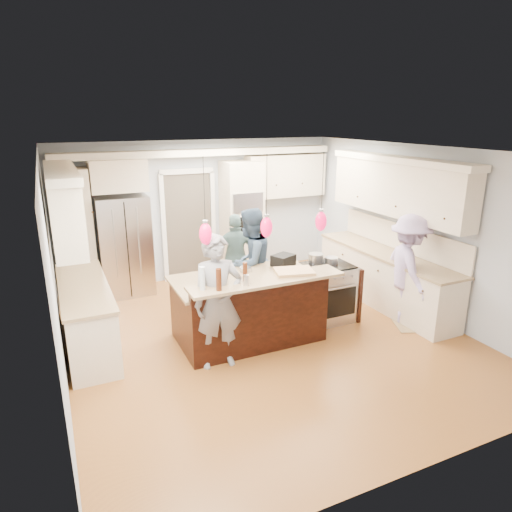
{
  "coord_description": "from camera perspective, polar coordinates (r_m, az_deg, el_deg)",
  "views": [
    {
      "loc": [
        -2.68,
        -5.5,
        3.14
      ],
      "look_at": [
        0.0,
        0.35,
        1.15
      ],
      "focal_mm": 32.0,
      "sensor_mm": 36.0,
      "label": 1
    }
  ],
  "objects": [
    {
      "name": "person_far_left",
      "position": [
        7.3,
        -0.74,
        -0.84
      ],
      "size": [
        1.07,
        1.0,
        1.76
      ],
      "primitive_type": "imported",
      "rotation": [
        0.0,
        0.0,
        3.65
      ],
      "color": "#344A65",
      "rests_on": "ground"
    },
    {
      "name": "floor_rug",
      "position": [
        7.82,
        18.91,
        -7.43
      ],
      "size": [
        1.02,
        1.18,
        0.01
      ],
      "primitive_type": "cube",
      "rotation": [
        0.0,
        0.0,
        -0.4
      ],
      "color": "#998253",
      "rests_on": "ground"
    },
    {
      "name": "beer_bottle_c",
      "position": [
        5.8,
        -1.38,
        -1.95
      ],
      "size": [
        0.06,
        0.06,
        0.24
      ],
      "primitive_type": "cylinder",
      "rotation": [
        0.0,
        0.0,
        -0.01
      ],
      "color": "#451D0C",
      "rests_on": "kitchen_island"
    },
    {
      "name": "room_shell",
      "position": [
        6.26,
        1.34,
        4.99
      ],
      "size": [
        5.54,
        6.04,
        2.72
      ],
      "color": "#B2BCC6",
      "rests_on": "ground"
    },
    {
      "name": "kitchen_island",
      "position": [
        6.63,
        -0.93,
        -6.39
      ],
      "size": [
        2.1,
        1.46,
        1.12
      ],
      "color": "black",
      "rests_on": "ground"
    },
    {
      "name": "cutting_board",
      "position": [
        6.13,
        4.78,
        -1.92
      ],
      "size": [
        0.58,
        0.47,
        0.04
      ],
      "primitive_type": "cube",
      "rotation": [
        0.0,
        0.0,
        -0.25
      ],
      "color": "tan",
      "rests_on": "kitchen_island"
    },
    {
      "name": "pot_large",
      "position": [
        7.25,
        7.49,
        -0.23
      ],
      "size": [
        0.23,
        0.23,
        0.14
      ],
      "primitive_type": "cylinder",
      "color": "#B7B7BC",
      "rests_on": "island_range"
    },
    {
      "name": "beer_bottle_a",
      "position": [
        5.64,
        -4.65,
        -2.68
      ],
      "size": [
        0.06,
        0.06,
        0.22
      ],
      "primitive_type": "cylinder",
      "rotation": [
        0.0,
        0.0,
        0.09
      ],
      "color": "#451D0C",
      "rests_on": "kitchen_island"
    },
    {
      "name": "drink_can",
      "position": [
        5.66,
        -1.23,
        -3.01
      ],
      "size": [
        0.09,
        0.09,
        0.13
      ],
      "primitive_type": "cylinder",
      "rotation": [
        0.0,
        0.0,
        -0.31
      ],
      "color": "#B7B7BC",
      "rests_on": "kitchen_island"
    },
    {
      "name": "person_range_side",
      "position": [
        7.45,
        18.46,
        -1.55
      ],
      "size": [
        0.94,
        1.25,
        1.72
      ],
      "primitive_type": "imported",
      "rotation": [
        0.0,
        0.0,
        1.27
      ],
      "color": "#AD97CC",
      "rests_on": "ground"
    },
    {
      "name": "pot_small",
      "position": [
        7.22,
        9.41,
        -0.54
      ],
      "size": [
        0.2,
        0.2,
        0.1
      ],
      "primitive_type": "cylinder",
      "color": "#B7B7BC",
      "rests_on": "island_range"
    },
    {
      "name": "water_bottle",
      "position": [
        5.52,
        -6.73,
        -2.79
      ],
      "size": [
        0.07,
        0.07,
        0.29
      ],
      "primitive_type": "cylinder",
      "rotation": [
        0.0,
        0.0,
        0.08
      ],
      "color": "silver",
      "rests_on": "kitchen_island"
    },
    {
      "name": "back_upper_cabinets",
      "position": [
        8.61,
        -11.36,
        7.02
      ],
      "size": [
        5.3,
        0.61,
        2.54
      ],
      "color": "beige",
      "rests_on": "ground"
    },
    {
      "name": "person_bar_end",
      "position": [
        5.81,
        -4.81,
        -5.75
      ],
      "size": [
        0.68,
        0.47,
        1.76
      ],
      "primitive_type": "imported",
      "rotation": [
        0.0,
        0.0,
        -0.08
      ],
      "color": "gray",
      "rests_on": "ground"
    },
    {
      "name": "beer_bottle_b",
      "position": [
        5.48,
        -4.68,
        -2.97
      ],
      "size": [
        0.09,
        0.09,
        0.27
      ],
      "primitive_type": "cylinder",
      "rotation": [
        0.0,
        0.0,
        0.33
      ],
      "color": "#451D0C",
      "rests_on": "kitchen_island"
    },
    {
      "name": "right_counter_run",
      "position": [
        8.01,
        16.26,
        1.41
      ],
      "size": [
        0.64,
        3.1,
        2.51
      ],
      "color": "beige",
      "rests_on": "ground"
    },
    {
      "name": "ground_plane",
      "position": [
        6.88,
        1.23,
        -9.99
      ],
      "size": [
        6.0,
        6.0,
        0.0
      ],
      "primitive_type": "plane",
      "color": "#AC6B2F",
      "rests_on": "ground"
    },
    {
      "name": "oven_column",
      "position": [
        9.08,
        -1.8,
        4.53
      ],
      "size": [
        0.72,
        0.69,
        2.3
      ],
      "color": "beige",
      "rests_on": "ground"
    },
    {
      "name": "pendant_lights",
      "position": [
        5.71,
        1.32,
        3.65
      ],
      "size": [
        1.75,
        0.15,
        1.03
      ],
      "color": "black",
      "rests_on": "ground"
    },
    {
      "name": "person_far_right",
      "position": [
        8.02,
        -2.47,
        -0.08
      ],
      "size": [
        0.96,
        0.61,
        1.52
      ],
      "primitive_type": "imported",
      "rotation": [
        0.0,
        0.0,
        2.85
      ],
      "color": "slate",
      "rests_on": "ground"
    },
    {
      "name": "island_range",
      "position": [
        7.34,
        8.96,
        -4.48
      ],
      "size": [
        0.82,
        0.71,
        0.92
      ],
      "color": "#B7B7BC",
      "rests_on": "ground"
    },
    {
      "name": "left_cabinets",
      "position": [
        6.64,
        -21.31,
        -2.33
      ],
      "size": [
        0.64,
        2.3,
        2.51
      ],
      "color": "beige",
      "rests_on": "ground"
    },
    {
      "name": "refrigerator",
      "position": [
        8.52,
        -16.12,
        1.25
      ],
      "size": [
        0.9,
        0.7,
        1.8
      ],
      "primitive_type": "cube",
      "color": "#B7B7BC",
      "rests_on": "ground"
    }
  ]
}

